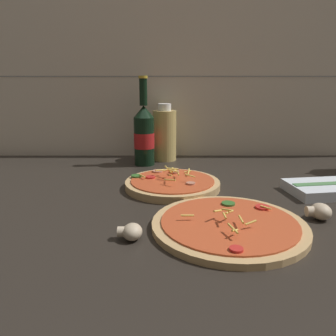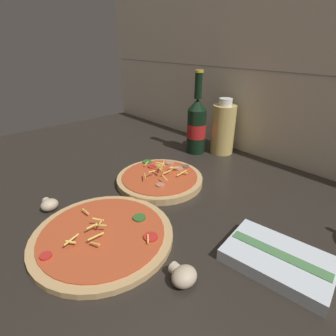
{
  "view_description": "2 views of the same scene",
  "coord_description": "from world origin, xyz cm",
  "px_view_note": "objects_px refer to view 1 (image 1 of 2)",
  "views": [
    {
      "loc": [
        -7.16,
        -69.93,
        28.33
      ],
      "look_at": [
        -7.28,
        7.84,
        7.71
      ],
      "focal_mm": 35.0,
      "sensor_mm": 36.0,
      "label": 1
    },
    {
      "loc": [
        42.94,
        -33.31,
        38.11
      ],
      "look_at": [
        -4.02,
        9.24,
        7.29
      ],
      "focal_mm": 28.0,
      "sensor_mm": 36.0,
      "label": 2
    }
  ],
  "objects_px": {
    "mushroom_right": "(132,232)",
    "dish_towel": "(327,189)",
    "pizza_far": "(173,184)",
    "mushroom_left": "(320,212)",
    "beer_bottle": "(145,134)",
    "pizza_near": "(229,225)",
    "oil_bottle": "(165,135)"
  },
  "relations": [
    {
      "from": "pizza_far",
      "to": "mushroom_right",
      "type": "bearing_deg",
      "value": -104.78
    },
    {
      "from": "pizza_far",
      "to": "mushroom_left",
      "type": "relative_size",
      "value": 5.02
    },
    {
      "from": "pizza_near",
      "to": "oil_bottle",
      "type": "bearing_deg",
      "value": 102.71
    },
    {
      "from": "beer_bottle",
      "to": "pizza_near",
      "type": "bearing_deg",
      "value": -68.64
    },
    {
      "from": "beer_bottle",
      "to": "pizza_far",
      "type": "bearing_deg",
      "value": -70.26
    },
    {
      "from": "beer_bottle",
      "to": "dish_towel",
      "type": "height_order",
      "value": "beer_bottle"
    },
    {
      "from": "oil_bottle",
      "to": "mushroom_right",
      "type": "bearing_deg",
      "value": -94.98
    },
    {
      "from": "pizza_near",
      "to": "oil_bottle",
      "type": "height_order",
      "value": "oil_bottle"
    },
    {
      "from": "beer_bottle",
      "to": "oil_bottle",
      "type": "distance_m",
      "value": 0.09
    },
    {
      "from": "pizza_near",
      "to": "mushroom_left",
      "type": "bearing_deg",
      "value": 13.2
    },
    {
      "from": "pizza_near",
      "to": "oil_bottle",
      "type": "distance_m",
      "value": 0.56
    },
    {
      "from": "oil_bottle",
      "to": "dish_towel",
      "type": "bearing_deg",
      "value": -41.8
    },
    {
      "from": "pizza_far",
      "to": "mushroom_left",
      "type": "distance_m",
      "value": 0.34
    },
    {
      "from": "mushroom_right",
      "to": "dish_towel",
      "type": "relative_size",
      "value": 0.22
    },
    {
      "from": "mushroom_left",
      "to": "dish_towel",
      "type": "xyz_separation_m",
      "value": [
        0.08,
        0.15,
        -0.0
      ]
    },
    {
      "from": "pizza_far",
      "to": "beer_bottle",
      "type": "bearing_deg",
      "value": 109.74
    },
    {
      "from": "oil_bottle",
      "to": "pizza_near",
      "type": "bearing_deg",
      "value": -77.29
    },
    {
      "from": "pizza_far",
      "to": "dish_towel",
      "type": "xyz_separation_m",
      "value": [
        0.37,
        -0.04,
        0.0
      ]
    },
    {
      "from": "beer_bottle",
      "to": "mushroom_right",
      "type": "distance_m",
      "value": 0.52
    },
    {
      "from": "pizza_far",
      "to": "pizza_near",
      "type": "bearing_deg",
      "value": -67.02
    },
    {
      "from": "pizza_near",
      "to": "mushroom_left",
      "type": "height_order",
      "value": "pizza_near"
    },
    {
      "from": "oil_bottle",
      "to": "mushroom_left",
      "type": "distance_m",
      "value": 0.59
    },
    {
      "from": "pizza_near",
      "to": "mushroom_right",
      "type": "xyz_separation_m",
      "value": [
        -0.17,
        -0.04,
        0.01
      ]
    },
    {
      "from": "dish_towel",
      "to": "beer_bottle",
      "type": "bearing_deg",
      "value": 148.07
    },
    {
      "from": "pizza_near",
      "to": "dish_towel",
      "type": "relative_size",
      "value": 1.46
    },
    {
      "from": "beer_bottle",
      "to": "dish_towel",
      "type": "relative_size",
      "value": 1.44
    },
    {
      "from": "pizza_near",
      "to": "pizza_far",
      "type": "relative_size",
      "value": 1.19
    },
    {
      "from": "pizza_far",
      "to": "oil_bottle",
      "type": "xyz_separation_m",
      "value": [
        -0.02,
        0.31,
        0.08
      ]
    },
    {
      "from": "pizza_near",
      "to": "beer_bottle",
      "type": "height_order",
      "value": "beer_bottle"
    },
    {
      "from": "mushroom_right",
      "to": "beer_bottle",
      "type": "bearing_deg",
      "value": 91.46
    },
    {
      "from": "mushroom_right",
      "to": "dish_towel",
      "type": "distance_m",
      "value": 0.5
    },
    {
      "from": "mushroom_right",
      "to": "mushroom_left",
      "type": "bearing_deg",
      "value": 13.38
    }
  ]
}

